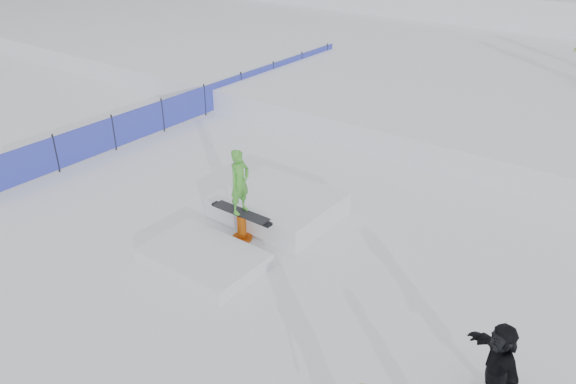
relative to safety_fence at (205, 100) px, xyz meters
The scene contains 6 objects.
ground 9.28m from the safety_fence, 45.44° to the right, with size 120.00×120.00×0.00m, color white.
snow_berm 24.29m from the safety_fence, 74.48° to the left, with size 60.00×14.00×2.40m, color white.
snow_midrise 11.43m from the safety_fence, 55.34° to the left, with size 50.00×18.00×0.80m, color white.
safety_fence is the anchor object (origin of this frame).
spectator_dark 13.76m from the safety_fence, 27.93° to the right, with size 1.28×0.41×1.38m, color black.
jib_rail_feature 7.85m from the safety_fence, 37.00° to the right, with size 2.60×4.40×2.11m.
Camera 1 is at (6.83, -6.46, 6.61)m, focal length 35.00 mm.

